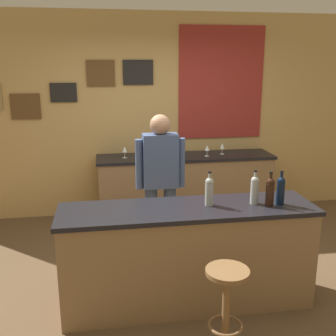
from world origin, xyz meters
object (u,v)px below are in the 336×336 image
(wine_bottle_a, at_px, (209,190))
(wine_glass_c, at_px, (207,148))
(wine_glass_a, at_px, (125,150))
(bartender, at_px, (160,180))
(wine_bottle_c, at_px, (270,191))
(wine_glass_b, at_px, (141,150))
(wine_glass_d, at_px, (222,146))
(wine_bottle_b, at_px, (255,189))
(wine_bottle_d, at_px, (281,190))
(bar_stool, at_px, (226,297))

(wine_bottle_a, bearing_deg, wine_glass_c, 75.90)
(wine_glass_c, bearing_deg, wine_glass_a, 175.95)
(bartender, xyz_separation_m, wine_bottle_c, (0.83, -0.89, 0.12))
(wine_glass_b, distance_m, wine_glass_d, 1.13)
(wine_bottle_b, distance_m, wine_bottle_d, 0.22)
(wine_bottle_c, bearing_deg, bar_stool, -132.54)
(wine_bottle_d, height_order, wine_glass_a, wine_bottle_d)
(bartender, height_order, wine_glass_d, bartender)
(wine_glass_d, bearing_deg, bartender, -130.03)
(bartender, relative_size, wine_glass_c, 10.45)
(wine_bottle_d, xyz_separation_m, wine_glass_a, (-1.23, 2.10, -0.05))
(bartender, xyz_separation_m, wine_bottle_b, (0.71, -0.82, 0.12))
(wine_bottle_d, bearing_deg, bar_stool, -136.77)
(wine_bottle_b, relative_size, wine_glass_c, 1.97)
(wine_glass_d, bearing_deg, wine_bottle_d, -92.95)
(wine_bottle_c, distance_m, wine_glass_d, 2.14)
(wine_bottle_a, bearing_deg, wine_bottle_c, -10.34)
(bar_stool, bearing_deg, wine_bottle_b, 56.74)
(wine_bottle_c, relative_size, wine_glass_c, 1.97)
(wine_bottle_d, bearing_deg, wine_bottle_c, -172.08)
(wine_bottle_b, distance_m, wine_glass_c, 1.96)
(bartender, relative_size, wine_glass_a, 10.45)
(bartender, height_order, wine_glass_c, bartender)
(bartender, distance_m, wine_bottle_d, 1.28)
(bartender, distance_m, wine_bottle_b, 1.09)
(wine_glass_c, xyz_separation_m, wine_glass_d, (0.24, 0.09, 0.00))
(wine_glass_b, height_order, wine_glass_d, same)
(wine_glass_b, relative_size, wine_glass_d, 1.00)
(wine_bottle_a, relative_size, wine_bottle_c, 1.00)
(bar_stool, xyz_separation_m, wine_bottle_d, (0.66, 0.62, 0.60))
(wine_bottle_d, xyz_separation_m, wine_glass_d, (0.11, 2.11, -0.05))
(bar_stool, xyz_separation_m, wine_bottle_c, (0.55, 0.60, 0.60))
(bartender, bearing_deg, wine_bottle_c, -47.16)
(wine_bottle_a, xyz_separation_m, wine_glass_d, (0.72, 2.03, -0.05))
(wine_bottle_a, relative_size, wine_glass_a, 1.97)
(wine_bottle_d, relative_size, wine_glass_a, 1.97)
(wine_bottle_d, relative_size, wine_glass_d, 1.97)
(wine_glass_c, bearing_deg, bartender, -125.02)
(bar_stool, bearing_deg, bartender, 100.40)
(wine_bottle_a, distance_m, wine_glass_a, 2.11)
(bar_stool, relative_size, wine_bottle_b, 2.22)
(wine_bottle_a, xyz_separation_m, wine_glass_a, (-0.62, 2.02, -0.05))
(bartender, height_order, wine_glass_a, bartender)
(bar_stool, height_order, wine_bottle_b, wine_bottle_b)
(wine_bottle_c, relative_size, wine_glass_a, 1.97)
(bartender, xyz_separation_m, wine_glass_c, (0.80, 1.14, 0.07))
(wine_glass_a, distance_m, wine_glass_c, 1.11)
(bar_stool, height_order, wine_bottle_a, wine_bottle_a)
(wine_bottle_d, distance_m, wine_glass_c, 2.02)
(wine_bottle_c, height_order, wine_glass_b, wine_bottle_c)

